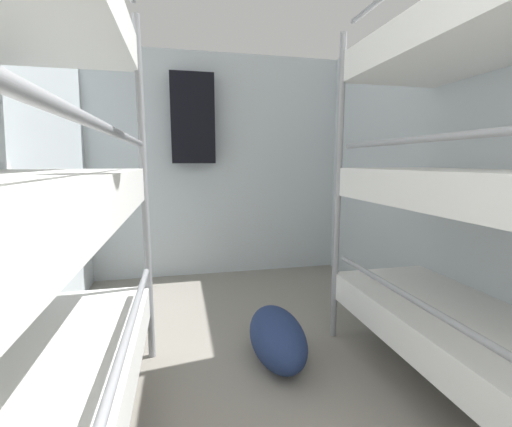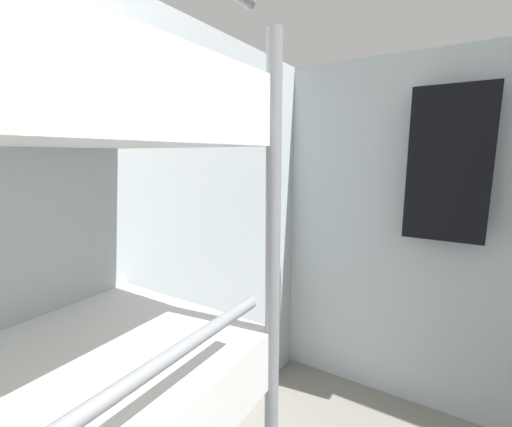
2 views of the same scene
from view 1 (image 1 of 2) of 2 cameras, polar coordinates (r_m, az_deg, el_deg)
The scene contains 4 objects.
wall_right at distance 2.52m, azimuth 33.22°, elevation 5.84°, with size 0.06×4.12×2.39m.
wall_back at distance 3.82m, azimuth -6.22°, elevation 7.66°, with size 2.81×0.06×2.39m.
duffel_bag at distance 2.29m, azimuth 3.56°, elevation -19.93°, with size 0.33×0.64×0.33m.
hanging_coat at distance 3.68m, azimuth -10.49°, elevation 15.27°, with size 0.44×0.12×0.90m.
Camera 1 is at (-0.42, 0.24, 1.26)m, focal length 24.00 mm.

